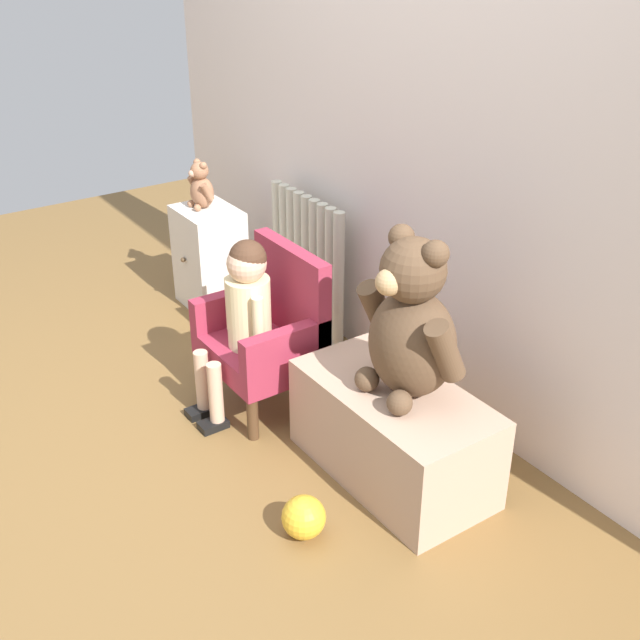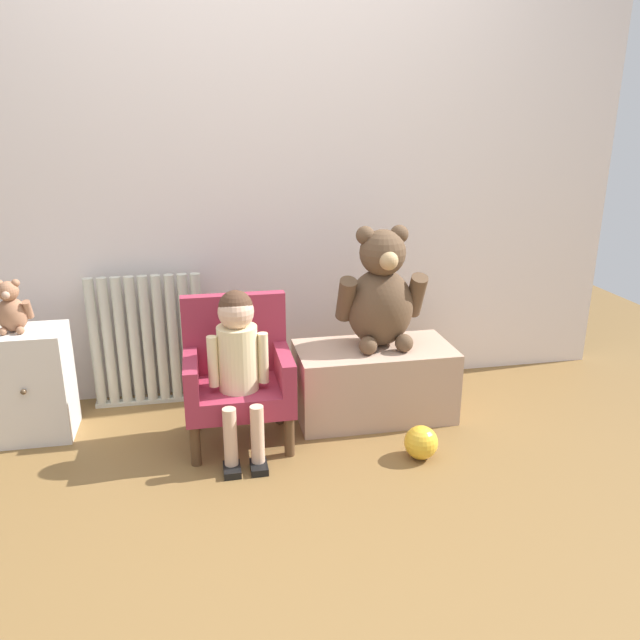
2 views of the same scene
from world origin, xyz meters
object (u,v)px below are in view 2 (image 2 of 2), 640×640
object	(u,v)px
child_figure	(238,350)
toy_ball	(421,442)
large_teddy_bear	(381,294)
small_teddy_bear	(11,309)
small_dresser	(32,384)
radiator	(148,341)
low_bench	(374,381)
child_armchair	(238,373)

from	to	relation	value
child_figure	toy_ball	xyz separation A→B (m)	(0.74, -0.22, -0.39)
large_teddy_bear	small_teddy_bear	xyz separation A→B (m)	(-1.62, 0.07, 0.00)
large_teddy_bear	child_figure	bearing A→B (deg)	-160.71
small_dresser	toy_ball	bearing A→B (deg)	-17.95
radiator	toy_ball	world-z (taller)	radiator
radiator	small_dresser	size ratio (longest dim) A/B	1.32
child_figure	low_bench	distance (m)	0.75
small_dresser	large_teddy_bear	bearing A→B (deg)	-2.65
child_armchair	low_bench	bearing A→B (deg)	9.10
child_armchair	large_teddy_bear	size ratio (longest dim) A/B	1.13
small_dresser	child_armchair	bearing A→B (deg)	-12.82
child_armchair	toy_ball	world-z (taller)	child_armchair
small_dresser	low_bench	xyz separation A→B (m)	(1.56, -0.10, -0.08)
low_bench	large_teddy_bear	xyz separation A→B (m)	(0.03, 0.03, 0.43)
child_armchair	large_teddy_bear	distance (m)	0.75
child_figure	large_teddy_bear	world-z (taller)	large_teddy_bear
child_figure	low_bench	xyz separation A→B (m)	(0.65, 0.21, -0.29)
small_dresser	small_teddy_bear	bearing A→B (deg)	-175.00
radiator	small_teddy_bear	bearing A→B (deg)	-154.68
small_teddy_bear	toy_ball	size ratio (longest dim) A/B	1.60
radiator	small_dresser	world-z (taller)	radiator
toy_ball	radiator	bearing A→B (deg)	145.93
child_armchair	small_teddy_bear	world-z (taller)	small_teddy_bear
child_armchair	low_bench	world-z (taller)	child_armchair
radiator	low_bench	distance (m)	1.13
large_teddy_bear	small_teddy_bear	distance (m)	1.62
child_armchair	small_dresser	bearing A→B (deg)	167.18
child_armchair	small_teddy_bear	bearing A→B (deg)	167.84
low_bench	child_figure	bearing A→B (deg)	-161.98
child_armchair	small_teddy_bear	size ratio (longest dim) A/B	2.79
small_teddy_bear	toy_ball	distance (m)	1.84
small_dresser	radiator	bearing A→B (deg)	26.62
toy_ball	child_armchair	bearing A→B (deg)	156.20
small_dresser	small_teddy_bear	distance (m)	0.36
low_bench	small_dresser	bearing A→B (deg)	176.31
child_armchair	toy_ball	xyz separation A→B (m)	(0.74, -0.33, -0.24)
child_figure	small_teddy_bear	bearing A→B (deg)	161.71
child_armchair	small_teddy_bear	distance (m)	1.00
radiator	small_teddy_bear	world-z (taller)	small_teddy_bear
radiator	child_armchair	bearing A→B (deg)	-47.80
low_bench	small_teddy_bear	world-z (taller)	small_teddy_bear
small_teddy_bear	child_figure	bearing A→B (deg)	-18.29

